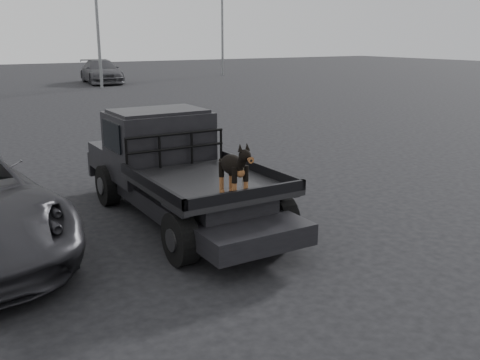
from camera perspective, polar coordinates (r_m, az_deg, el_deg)
ground at (r=7.96m, az=-3.53°, el=-7.63°), size 120.00×120.00×0.00m
flatbed_ute at (r=9.20m, az=-6.18°, el=-1.49°), size 2.00×5.40×0.92m
ute_cab at (r=9.84m, az=-8.68°, el=4.90°), size 1.72×1.30×0.88m
headache_rack at (r=9.20m, az=-6.83°, el=3.21°), size 1.80×0.08×0.55m
dog at (r=7.39m, az=-0.70°, el=1.14°), size 0.32×0.60×0.74m
distant_car_b at (r=37.90m, az=-14.58°, el=11.13°), size 2.68×5.51×1.55m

